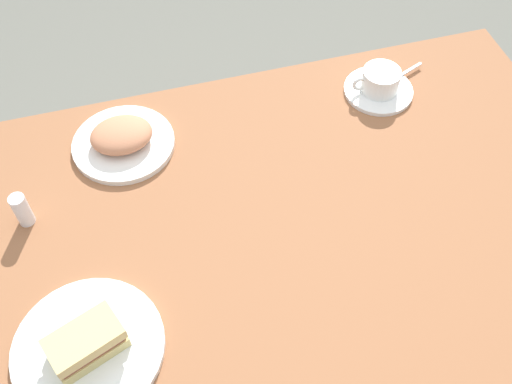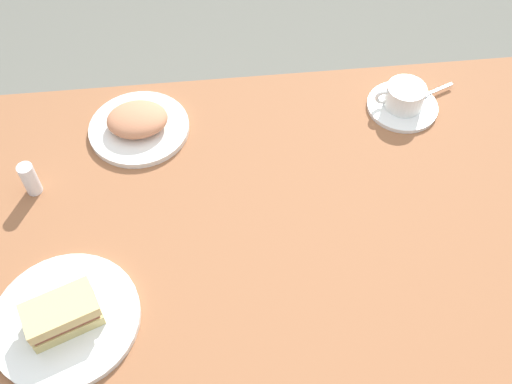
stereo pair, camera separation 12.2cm
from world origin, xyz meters
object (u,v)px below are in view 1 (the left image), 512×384
object	(u,v)px
dining_table	(291,239)
coffee_cup	(380,80)
side_plate	(124,144)
salt_shaker	(22,210)
sandwich_front	(86,343)
spoon	(402,74)
coffee_saucer	(378,91)
sandwich_plate	(89,347)

from	to	relation	value
dining_table	coffee_cup	xyz separation A→B (m)	(-0.31, -0.29, 0.12)
side_plate	dining_table	bearing A→B (deg)	136.86
dining_table	salt_shaker	xyz separation A→B (m)	(0.52, -0.13, 0.12)
sandwich_front	salt_shaker	bearing A→B (deg)	-73.65
coffee_cup	spoon	bearing A→B (deg)	-158.32
dining_table	side_plate	xyz separation A→B (m)	(0.30, -0.28, 0.09)
coffee_saucer	sandwich_plate	bearing A→B (deg)	31.98
sandwich_plate	spoon	size ratio (longest dim) A/B	2.78
coffee_saucer	side_plate	distance (m)	0.61
coffee_saucer	coffee_cup	xyz separation A→B (m)	(0.00, -0.00, 0.03)
sandwich_plate	salt_shaker	world-z (taller)	salt_shaker
sandwich_plate	coffee_saucer	xyz separation A→B (m)	(-0.73, -0.46, -0.00)
side_plate	salt_shaker	bearing A→B (deg)	34.28
coffee_saucer	dining_table	bearing A→B (deg)	43.12
coffee_saucer	salt_shaker	bearing A→B (deg)	10.50
sandwich_front	spoon	xyz separation A→B (m)	(-0.81, -0.50, -0.03)
side_plate	sandwich_plate	bearing A→B (deg)	74.36
dining_table	coffee_saucer	xyz separation A→B (m)	(-0.31, -0.29, 0.09)
coffee_cup	salt_shaker	bearing A→B (deg)	10.53
sandwich_front	coffee_saucer	xyz separation A→B (m)	(-0.73, -0.47, -0.04)
spoon	coffee_saucer	bearing A→B (deg)	22.11
coffee_cup	spoon	size ratio (longest dim) A/B	1.19
sandwich_plate	side_plate	bearing A→B (deg)	-105.64
salt_shaker	dining_table	bearing A→B (deg)	165.41
salt_shaker	coffee_saucer	bearing A→B (deg)	-169.50
dining_table	sandwich_plate	distance (m)	0.47
coffee_saucer	side_plate	world-z (taller)	side_plate
coffee_cup	sandwich_plate	bearing A→B (deg)	32.04
coffee_saucer	salt_shaker	distance (m)	0.84
sandwich_plate	coffee_cup	xyz separation A→B (m)	(-0.73, -0.46, 0.03)
coffee_cup	sandwich_front	bearing A→B (deg)	32.62
dining_table	side_plate	distance (m)	0.42
coffee_saucer	salt_shaker	xyz separation A→B (m)	(0.82, 0.15, 0.03)
sandwich_plate	spoon	world-z (taller)	spoon
sandwich_front	coffee_saucer	size ratio (longest dim) A/B	0.87
sandwich_plate	coffee_saucer	world-z (taller)	sandwich_plate
coffee_saucer	side_plate	size ratio (longest dim) A/B	0.73
dining_table	salt_shaker	size ratio (longest dim) A/B	17.37
coffee_cup	salt_shaker	size ratio (longest dim) A/B	1.48
salt_shaker	sandwich_plate	bearing A→B (deg)	106.26
dining_table	coffee_cup	distance (m)	0.44
spoon	salt_shaker	bearing A→B (deg)	11.50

